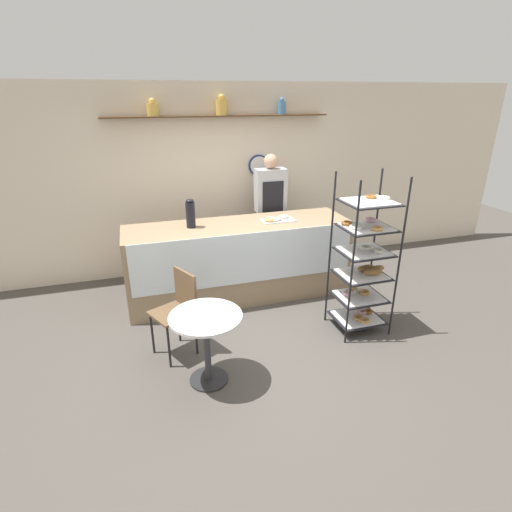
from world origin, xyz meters
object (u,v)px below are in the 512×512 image
object	(u,v)px
person_worker	(270,210)
coffee_carafe	(190,214)
donut_tray_counter	(275,219)
pastry_rack	(364,263)
cafe_table	(206,332)
cafe_chair	(179,304)

from	to	relation	value
person_worker	coffee_carafe	world-z (taller)	person_worker
person_worker	donut_tray_counter	distance (m)	0.65
pastry_rack	cafe_table	bearing A→B (deg)	-167.23
pastry_rack	person_worker	xyz separation A→B (m)	(-0.47, 1.80, 0.16)
cafe_table	cafe_chair	xyz separation A→B (m)	(-0.18, 0.56, 0.02)
pastry_rack	coffee_carafe	size ratio (longest dim) A/B	5.01
person_worker	cafe_chair	world-z (taller)	person_worker
cafe_chair	coffee_carafe	distance (m)	1.29
coffee_carafe	donut_tray_counter	distance (m)	1.09
person_worker	coffee_carafe	bearing A→B (deg)	-155.04
person_worker	coffee_carafe	distance (m)	1.37
cafe_chair	person_worker	bearing A→B (deg)	111.13
person_worker	cafe_table	world-z (taller)	person_worker
person_worker	cafe_chair	size ratio (longest dim) A/B	1.98
person_worker	donut_tray_counter	size ratio (longest dim) A/B	4.11
cafe_chair	cafe_table	bearing A→B (deg)	-8.22
pastry_rack	coffee_carafe	xyz separation A→B (m)	(-1.70, 1.23, 0.37)
cafe_table	pastry_rack	bearing A→B (deg)	12.77
person_worker	coffee_carafe	size ratio (longest dim) A/B	4.95
cafe_chair	pastry_rack	bearing A→B (deg)	60.14
cafe_table	cafe_chair	distance (m)	0.59
pastry_rack	person_worker	bearing A→B (deg)	104.55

